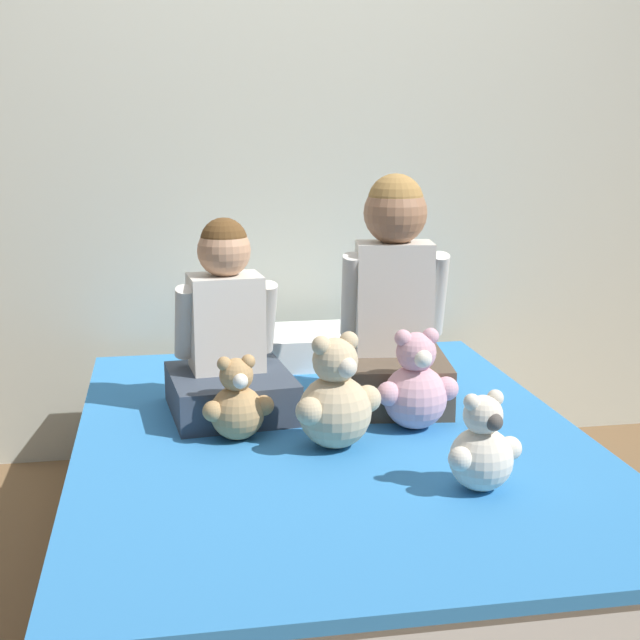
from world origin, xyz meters
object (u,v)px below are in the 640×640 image
(teddy_bear_held_by_right_child, at_px, (416,387))
(teddy_bear_at_foot_of_bed, at_px, (482,449))
(child_on_right, at_px, (395,306))
(pillow_at_headboard, at_px, (292,347))
(child_on_left, at_px, (228,341))
(bed, at_px, (331,506))
(teddy_bear_between_children, at_px, (335,400))
(teddy_bear_held_by_left_child, at_px, (237,405))

(teddy_bear_held_by_right_child, bearing_deg, teddy_bear_at_foot_of_bed, -91.48)
(child_on_right, distance_m, pillow_at_headboard, 0.59)
(teddy_bear_held_by_right_child, relative_size, teddy_bear_at_foot_of_bed, 1.20)
(child_on_right, bearing_deg, pillow_at_headboard, 124.29)
(teddy_bear_at_foot_of_bed, xyz_separation_m, pillow_at_headboard, (-0.27, 1.17, -0.04))
(child_on_left, height_order, teddy_bear_held_by_right_child, child_on_left)
(bed, relative_size, child_on_right, 2.70)
(pillow_at_headboard, bearing_deg, teddy_bear_held_by_right_child, -72.16)
(teddy_bear_held_by_right_child, height_order, pillow_at_headboard, teddy_bear_held_by_right_child)
(pillow_at_headboard, bearing_deg, teddy_bear_between_children, -90.59)
(teddy_bear_held_by_right_child, height_order, teddy_bear_at_foot_of_bed, teddy_bear_held_by_right_child)
(bed, height_order, teddy_bear_between_children, teddy_bear_between_children)
(teddy_bear_between_children, bearing_deg, teddy_bear_held_by_left_child, 134.16)
(bed, distance_m, teddy_bear_held_by_left_child, 0.41)
(child_on_right, relative_size, teddy_bear_between_children, 2.24)
(bed, bearing_deg, teddy_bear_at_foot_of_bed, -57.99)
(teddy_bear_at_foot_of_bed, relative_size, pillow_at_headboard, 0.42)
(child_on_left, distance_m, teddy_bear_held_by_right_child, 0.57)
(teddy_bear_held_by_left_child, xyz_separation_m, pillow_at_headboard, (0.26, 0.74, -0.04))
(child_on_left, bearing_deg, pillow_at_headboard, 55.88)
(teddy_bear_held_by_left_child, bearing_deg, teddy_bear_at_foot_of_bed, -49.05)
(teddy_bear_between_children, bearing_deg, child_on_right, 31.41)
(child_on_right, height_order, pillow_at_headboard, child_on_right)
(pillow_at_headboard, bearing_deg, teddy_bear_at_foot_of_bed, -76.91)
(bed, bearing_deg, child_on_right, 46.39)
(teddy_bear_held_by_left_child, bearing_deg, bed, -8.51)
(teddy_bear_at_foot_of_bed, bearing_deg, teddy_bear_held_by_left_child, 123.20)
(bed, relative_size, teddy_bear_held_by_right_child, 6.52)
(teddy_bear_held_by_left_child, distance_m, teddy_bear_between_children, 0.27)
(child_on_right, xyz_separation_m, teddy_bear_held_by_left_child, (-0.50, -0.26, -0.20))
(bed, bearing_deg, child_on_left, 135.94)
(teddy_bear_between_children, height_order, teddy_bear_at_foot_of_bed, teddy_bear_between_children)
(child_on_right, height_order, teddy_bear_held_by_left_child, child_on_right)
(teddy_bear_held_by_right_child, xyz_separation_m, pillow_at_headboard, (-0.24, 0.74, -0.06))
(bed, xyz_separation_m, child_on_right, (0.24, 0.25, 0.51))
(child_on_left, bearing_deg, teddy_bear_at_foot_of_bed, -58.15)
(teddy_bear_held_by_left_child, distance_m, teddy_bear_at_foot_of_bed, 0.68)
(child_on_right, height_order, teddy_bear_held_by_right_child, child_on_right)
(child_on_left, bearing_deg, bed, -49.97)
(bed, bearing_deg, teddy_bear_held_by_left_child, -178.51)
(child_on_left, xyz_separation_m, child_on_right, (0.50, 0.00, 0.08))
(teddy_bear_held_by_right_child, xyz_separation_m, teddy_bear_at_foot_of_bed, (0.03, -0.43, -0.02))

